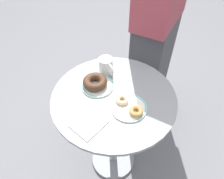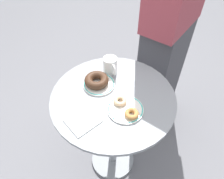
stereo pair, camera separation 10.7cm
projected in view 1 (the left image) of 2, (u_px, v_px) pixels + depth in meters
The scene contains 10 objects.
ground_plane at pixel (113, 160), 1.60m from camera, with size 7.00×7.00×0.02m, color slate.
cafe_table at pixel (114, 120), 1.22m from camera, with size 0.65×0.65×0.73m.
plate_left at pixel (98, 86), 1.11m from camera, with size 0.17×0.17×0.01m.
plate_right at pixel (129, 107), 1.01m from camera, with size 0.17×0.17×0.01m.
donut_chocolate at pixel (95, 82), 1.09m from camera, with size 0.13×0.13×0.04m, color #422819.
donut_old_fashioned at pixel (136, 111), 0.97m from camera, with size 0.07×0.07×0.02m, color #BC7F42.
donut_glazed at pixel (123, 100), 1.02m from camera, with size 0.07×0.07×0.02m, color #E0B789.
paper_napkin at pixel (88, 124), 0.95m from camera, with size 0.13×0.14×0.01m, color white.
coffee_mug at pixel (106, 66), 1.16m from camera, with size 0.12×0.08×0.09m.
person_figure at pixel (157, 26), 1.37m from camera, with size 0.36×0.49×1.67m.
Camera 1 is at (0.53, -0.48, 1.52)m, focal length 33.43 mm.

